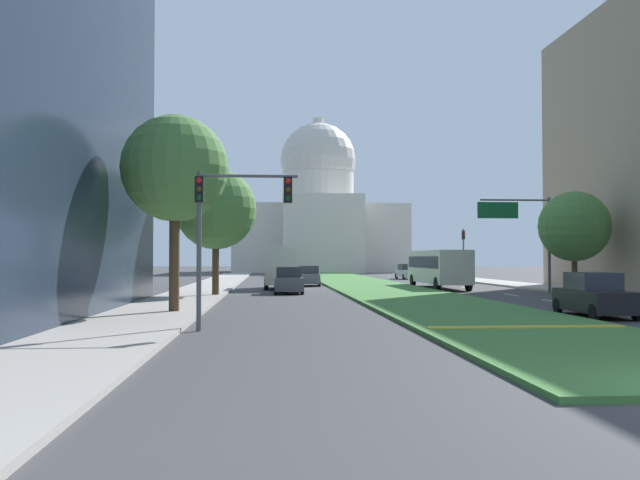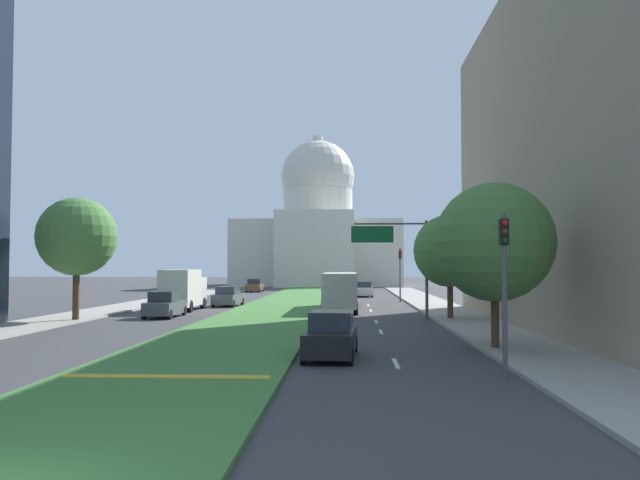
{
  "view_description": "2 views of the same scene",
  "coord_description": "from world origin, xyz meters",
  "px_view_note": "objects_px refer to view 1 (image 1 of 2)",
  "views": [
    {
      "loc": [
        -8.18,
        -10.46,
        2.37
      ],
      "look_at": [
        -2.6,
        65.01,
        4.41
      ],
      "focal_mm": 37.52,
      "sensor_mm": 36.0,
      "label": 1
    },
    {
      "loc": [
        5.6,
        -8.98,
        3.55
      ],
      "look_at": [
        2.68,
        54.74,
        6.06
      ],
      "focal_mm": 36.01,
      "sensor_mm": 36.0,
      "label": 2
    }
  ],
  "objects_px": {
    "overhead_guide_sign": "(523,225)",
    "street_tree_left_mid": "(216,209)",
    "traffic_light_far_right": "(463,248)",
    "street_tree_left_near": "(175,169)",
    "capitol_building": "(318,216)",
    "traffic_light_near_left": "(225,214)",
    "sedan_far_horizon": "(407,272)",
    "street_tree_right_mid": "(574,227)",
    "city_bus": "(438,266)",
    "sedan_midblock": "(289,281)",
    "box_truck_delivery": "(280,267)",
    "sedan_distant": "(309,276)",
    "sedan_very_far": "(280,270)",
    "sedan_lead_stopped": "(594,296)"
  },
  "relations": [
    {
      "from": "capitol_building",
      "to": "sedan_midblock",
      "type": "bearing_deg",
      "value": -95.73
    },
    {
      "from": "street_tree_left_mid",
      "to": "street_tree_right_mid",
      "type": "distance_m",
      "value": 23.76
    },
    {
      "from": "traffic_light_near_left",
      "to": "sedan_distant",
      "type": "height_order",
      "value": "traffic_light_near_left"
    },
    {
      "from": "box_truck_delivery",
      "to": "city_bus",
      "type": "xyz_separation_m",
      "value": [
        12.34,
        0.23,
        0.09
      ]
    },
    {
      "from": "sedan_lead_stopped",
      "to": "street_tree_left_near",
      "type": "bearing_deg",
      "value": 172.49
    },
    {
      "from": "street_tree_left_mid",
      "to": "sedan_midblock",
      "type": "distance_m",
      "value": 7.44
    },
    {
      "from": "traffic_light_far_right",
      "to": "street_tree_left_near",
      "type": "xyz_separation_m",
      "value": [
        -22.71,
        -35.16,
        2.8
      ]
    },
    {
      "from": "traffic_light_near_left",
      "to": "sedan_far_horizon",
      "type": "bearing_deg",
      "value": 72.2
    },
    {
      "from": "sedan_very_far",
      "to": "street_tree_left_near",
      "type": "bearing_deg",
      "value": -95.17
    },
    {
      "from": "city_bus",
      "to": "traffic_light_far_right",
      "type": "bearing_deg",
      "value": 65.16
    },
    {
      "from": "capitol_building",
      "to": "sedan_lead_stopped",
      "type": "height_order",
      "value": "capitol_building"
    },
    {
      "from": "sedan_distant",
      "to": "sedan_very_far",
      "type": "distance_m",
      "value": 29.73
    },
    {
      "from": "sedan_lead_stopped",
      "to": "sedan_far_horizon",
      "type": "bearing_deg",
      "value": 87.27
    },
    {
      "from": "sedan_lead_stopped",
      "to": "city_bus",
      "type": "bearing_deg",
      "value": 90.01
    },
    {
      "from": "capitol_building",
      "to": "traffic_light_far_right",
      "type": "distance_m",
      "value": 52.21
    },
    {
      "from": "sedan_distant",
      "to": "sedan_far_horizon",
      "type": "bearing_deg",
      "value": 55.38
    },
    {
      "from": "box_truck_delivery",
      "to": "sedan_midblock",
      "type": "bearing_deg",
      "value": -85.93
    },
    {
      "from": "sedan_midblock",
      "to": "sedan_distant",
      "type": "relative_size",
      "value": 1.01
    },
    {
      "from": "box_truck_delivery",
      "to": "city_bus",
      "type": "bearing_deg",
      "value": 1.08
    },
    {
      "from": "sedan_distant",
      "to": "city_bus",
      "type": "relative_size",
      "value": 0.4
    },
    {
      "from": "sedan_far_horizon",
      "to": "street_tree_left_mid",
      "type": "bearing_deg",
      "value": -119.27
    },
    {
      "from": "sedan_distant",
      "to": "street_tree_right_mid",
      "type": "bearing_deg",
      "value": -38.31
    },
    {
      "from": "sedan_midblock",
      "to": "overhead_guide_sign",
      "type": "bearing_deg",
      "value": -2.6
    },
    {
      "from": "box_truck_delivery",
      "to": "capitol_building",
      "type": "bearing_deg",
      "value": 83.27
    },
    {
      "from": "sedan_lead_stopped",
      "to": "sedan_midblock",
      "type": "xyz_separation_m",
      "value": [
        -11.88,
        18.58,
        -0.0
      ]
    },
    {
      "from": "street_tree_right_mid",
      "to": "sedan_far_horizon",
      "type": "xyz_separation_m",
      "value": [
        -4.92,
        31.02,
        -3.68
      ]
    },
    {
      "from": "sedan_midblock",
      "to": "traffic_light_far_right",
      "type": "bearing_deg",
      "value": 47.14
    },
    {
      "from": "sedan_midblock",
      "to": "sedan_distant",
      "type": "distance_m",
      "value": 12.19
    },
    {
      "from": "street_tree_left_mid",
      "to": "sedan_midblock",
      "type": "relative_size",
      "value": 1.76
    },
    {
      "from": "sedan_midblock",
      "to": "sedan_lead_stopped",
      "type": "bearing_deg",
      "value": -57.41
    },
    {
      "from": "overhead_guide_sign",
      "to": "sedan_distant",
      "type": "height_order",
      "value": "overhead_guide_sign"
    },
    {
      "from": "sedan_midblock",
      "to": "sedan_far_horizon",
      "type": "bearing_deg",
      "value": 64.39
    },
    {
      "from": "street_tree_left_near",
      "to": "box_truck_delivery",
      "type": "distance_m",
      "value": 23.73
    },
    {
      "from": "capitol_building",
      "to": "sedan_far_horizon",
      "type": "height_order",
      "value": "capitol_building"
    },
    {
      "from": "street_tree_left_mid",
      "to": "traffic_light_near_left",
      "type": "bearing_deg",
      "value": -84.42
    },
    {
      "from": "overhead_guide_sign",
      "to": "city_bus",
      "type": "bearing_deg",
      "value": 118.17
    },
    {
      "from": "capitol_building",
      "to": "sedan_very_far",
      "type": "xyz_separation_m",
      "value": [
        -6.97,
        -27.92,
        -8.76
      ]
    },
    {
      "from": "capitol_building",
      "to": "sedan_far_horizon",
      "type": "xyz_separation_m",
      "value": [
        7.19,
        -40.03,
        -8.78
      ]
    },
    {
      "from": "traffic_light_near_left",
      "to": "box_truck_delivery",
      "type": "xyz_separation_m",
      "value": [
        2.21,
        29.37,
        -2.12
      ]
    },
    {
      "from": "traffic_light_near_left",
      "to": "street_tree_left_near",
      "type": "relative_size",
      "value": 0.62
    },
    {
      "from": "traffic_light_near_left",
      "to": "sedan_very_far",
      "type": "distance_m",
      "value": 64.68
    },
    {
      "from": "sedan_very_far",
      "to": "capitol_building",
      "type": "bearing_deg",
      "value": 75.99
    },
    {
      "from": "capitol_building",
      "to": "box_truck_delivery",
      "type": "distance_m",
      "value": 64.03
    },
    {
      "from": "traffic_light_near_left",
      "to": "traffic_light_far_right",
      "type": "distance_m",
      "value": 46.33
    },
    {
      "from": "street_tree_left_mid",
      "to": "sedan_midblock",
      "type": "height_order",
      "value": "street_tree_left_mid"
    },
    {
      "from": "overhead_guide_sign",
      "to": "street_tree_left_mid",
      "type": "distance_m",
      "value": 20.64
    },
    {
      "from": "capitol_building",
      "to": "street_tree_left_mid",
      "type": "bearing_deg",
      "value": -98.92
    },
    {
      "from": "overhead_guide_sign",
      "to": "sedan_distant",
      "type": "bearing_deg",
      "value": 137.33
    },
    {
      "from": "street_tree_right_mid",
      "to": "city_bus",
      "type": "relative_size",
      "value": 0.62
    },
    {
      "from": "capitol_building",
      "to": "overhead_guide_sign",
      "type": "relative_size",
      "value": 4.44
    }
  ]
}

